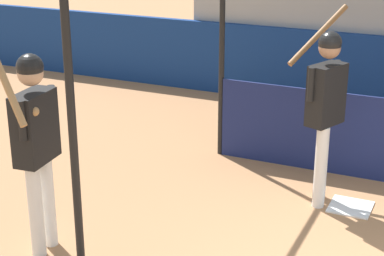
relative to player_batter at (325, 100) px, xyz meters
The scene contains 4 objects.
batting_cage 0.61m from the player_batter, 28.08° to the left, with size 4.14×3.26×2.48m.
home_plate 1.20m from the player_batter, ahead, with size 0.44×0.44×0.02m.
player_batter is the anchor object (origin of this frame).
player_waiting 2.96m from the player_batter, 134.91° to the right, with size 0.57×0.79×2.20m.
Camera 1 is at (0.12, -4.25, 3.13)m, focal length 60.00 mm.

